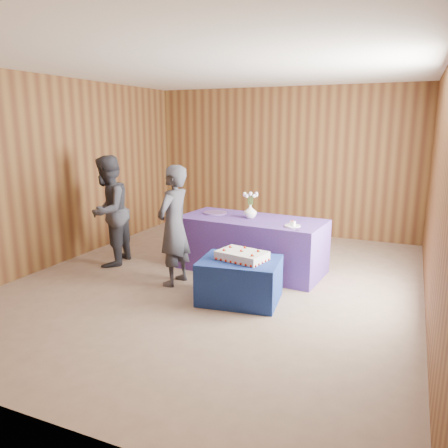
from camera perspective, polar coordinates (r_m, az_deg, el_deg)
The scene contains 13 objects.
ground at distance 5.79m, azimuth -0.90°, elevation -7.59°, with size 6.00×6.00×0.00m, color gray.
room_shell at distance 5.43m, azimuth -0.97°, elevation 10.54°, with size 5.04×6.04×2.72m.
cake_table at distance 5.13m, azimuth 2.07°, elevation -7.34°, with size 0.90×0.70×0.50m, color navy.
serving_table at distance 6.16m, azimuth 3.60°, elevation -2.69°, with size 2.00×0.90×0.75m, color #593694.
sheet_cake at distance 5.04m, azimuth 2.37°, elevation -4.12°, with size 0.63×0.50×0.13m.
vase at distance 6.09m, azimuth 3.45°, elevation 1.66°, with size 0.18×0.18×0.19m, color white.
flower_spray at distance 6.05m, azimuth 3.48°, elevation 3.81°, with size 0.22×0.21×0.16m.
platter at distance 6.40m, azimuth -1.16°, elevation 1.47°, with size 0.35×0.35×0.02m, color #6C4B96.
plate at distance 5.67m, azimuth 8.94°, elevation -0.22°, with size 0.20×0.20×0.01m, color white.
cake_slice at distance 5.66m, azimuth 8.95°, elevation 0.12°, with size 0.07×0.07×0.07m.
knife at distance 5.51m, azimuth 8.78°, elevation -0.62°, with size 0.26×0.02×0.00m, color silver.
guest_left at distance 5.57m, azimuth -6.58°, elevation -0.24°, with size 0.56×0.37×1.54m, color #373841.
guest_right at distance 6.54m, azimuth -14.87°, elevation 1.64°, with size 0.78×0.61×1.60m, color #33333D.
Camera 1 is at (2.23, -4.95, 2.02)m, focal length 35.00 mm.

